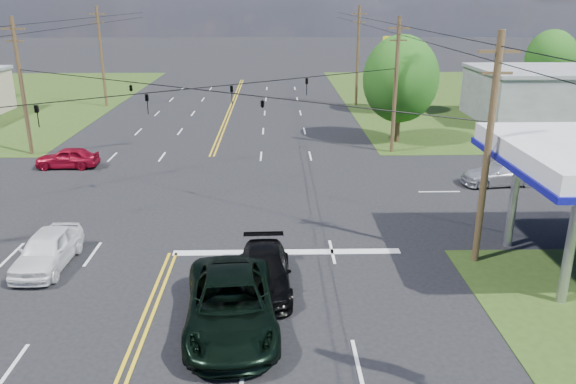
{
  "coord_description": "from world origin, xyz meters",
  "views": [
    {
      "loc": [
        4.54,
        -18.48,
        10.56
      ],
      "look_at": [
        5.1,
        6.0,
        2.13
      ],
      "focal_mm": 35.0,
      "sensor_mm": 36.0,
      "label": 1
    }
  ],
  "objects_px": {
    "tree_far_r": "(551,59)",
    "suv_black": "(265,272)",
    "pole_right_far": "(358,55)",
    "pole_se": "(488,149)",
    "pole_left_far": "(101,56)",
    "retail_ne": "(555,96)",
    "pole_nw": "(22,85)",
    "tree_right_a": "(401,79)",
    "pickup_dkgreen": "(231,304)",
    "tree_right_b": "(399,69)",
    "pole_ne": "(396,84)",
    "pickup_white": "(47,249)"
  },
  "relations": [
    {
      "from": "pole_nw",
      "to": "tree_far_r",
      "type": "height_order",
      "value": "pole_nw"
    },
    {
      "from": "pole_right_far",
      "to": "suv_black",
      "type": "distance_m",
      "value": 40.49
    },
    {
      "from": "pole_nw",
      "to": "tree_far_r",
      "type": "distance_m",
      "value": 51.48
    },
    {
      "from": "tree_right_b",
      "to": "pole_left_far",
      "type": "bearing_deg",
      "value": 172.28
    },
    {
      "from": "retail_ne",
      "to": "suv_black",
      "type": "xyz_separation_m",
      "value": [
        -25.91,
        -31.24,
        -1.49
      ]
    },
    {
      "from": "pole_se",
      "to": "pickup_dkgreen",
      "type": "height_order",
      "value": "pole_se"
    },
    {
      "from": "tree_far_r",
      "to": "pole_nw",
      "type": "bearing_deg",
      "value": -155.92
    },
    {
      "from": "pole_left_far",
      "to": "tree_right_b",
      "type": "relative_size",
      "value": 1.41
    },
    {
      "from": "pole_se",
      "to": "pole_nw",
      "type": "bearing_deg",
      "value": 145.3
    },
    {
      "from": "retail_ne",
      "to": "tree_far_r",
      "type": "xyz_separation_m",
      "value": [
        4.0,
        10.0,
        2.34
      ]
    },
    {
      "from": "pole_se",
      "to": "tree_right_b",
      "type": "distance_m",
      "value": 33.19
    },
    {
      "from": "suv_black",
      "to": "pole_right_far",
      "type": "bearing_deg",
      "value": 75.22
    },
    {
      "from": "pole_se",
      "to": "pole_left_far",
      "type": "height_order",
      "value": "pole_left_far"
    },
    {
      "from": "retail_ne",
      "to": "tree_right_b",
      "type": "relative_size",
      "value": 1.98
    },
    {
      "from": "tree_right_a",
      "to": "pickup_white",
      "type": "bearing_deg",
      "value": -131.9
    },
    {
      "from": "tree_right_b",
      "to": "pickup_white",
      "type": "distance_m",
      "value": 39.6
    },
    {
      "from": "pole_ne",
      "to": "pole_right_far",
      "type": "relative_size",
      "value": 0.95
    },
    {
      "from": "pickup_white",
      "to": "pole_left_far",
      "type": "bearing_deg",
      "value": 103.3
    },
    {
      "from": "pole_se",
      "to": "pole_ne",
      "type": "bearing_deg",
      "value": 90.0
    },
    {
      "from": "pole_left_far",
      "to": "pole_right_far",
      "type": "distance_m",
      "value": 26.0
    },
    {
      "from": "tree_right_a",
      "to": "pickup_dkgreen",
      "type": "relative_size",
      "value": 1.27
    },
    {
      "from": "tree_right_b",
      "to": "pickup_dkgreen",
      "type": "distance_m",
      "value": 40.39
    },
    {
      "from": "pole_nw",
      "to": "tree_right_a",
      "type": "distance_m",
      "value": 27.17
    },
    {
      "from": "pole_ne",
      "to": "pole_se",
      "type": "bearing_deg",
      "value": -90.0
    },
    {
      "from": "pole_right_far",
      "to": "pickup_white",
      "type": "relative_size",
      "value": 2.23
    },
    {
      "from": "retail_ne",
      "to": "pole_nw",
      "type": "bearing_deg",
      "value": -165.65
    },
    {
      "from": "retail_ne",
      "to": "pole_left_far",
      "type": "relative_size",
      "value": 1.4
    },
    {
      "from": "pole_left_far",
      "to": "pickup_dkgreen",
      "type": "relative_size",
      "value": 1.55
    },
    {
      "from": "pole_nw",
      "to": "tree_right_a",
      "type": "xyz_separation_m",
      "value": [
        27.0,
        3.0,
        -0.05
      ]
    },
    {
      "from": "pole_ne",
      "to": "pickup_white",
      "type": "relative_size",
      "value": 2.12
    },
    {
      "from": "pole_se",
      "to": "tree_right_b",
      "type": "relative_size",
      "value": 1.34
    },
    {
      "from": "pole_nw",
      "to": "suv_black",
      "type": "relative_size",
      "value": 1.95
    },
    {
      "from": "pole_se",
      "to": "pole_right_far",
      "type": "relative_size",
      "value": 0.95
    },
    {
      "from": "pole_se",
      "to": "pole_ne",
      "type": "distance_m",
      "value": 18.0
    },
    {
      "from": "pole_nw",
      "to": "pickup_white",
      "type": "relative_size",
      "value": 2.12
    },
    {
      "from": "tree_far_r",
      "to": "suv_black",
      "type": "height_order",
      "value": "tree_far_r"
    },
    {
      "from": "pole_right_far",
      "to": "pole_left_far",
      "type": "bearing_deg",
      "value": 180.0
    },
    {
      "from": "retail_ne",
      "to": "pole_left_far",
      "type": "xyz_separation_m",
      "value": [
        -43.0,
        8.0,
        2.97
      ]
    },
    {
      "from": "pole_nw",
      "to": "pickup_dkgreen",
      "type": "bearing_deg",
      "value": -55.08
    },
    {
      "from": "pole_ne",
      "to": "pickup_white",
      "type": "xyz_separation_m",
      "value": [
        -17.94,
        -18.11,
        -4.15
      ]
    },
    {
      "from": "pole_ne",
      "to": "pole_left_far",
      "type": "xyz_separation_m",
      "value": [
        -26.0,
        19.0,
        0.25
      ]
    },
    {
      "from": "pole_nw",
      "to": "suv_black",
      "type": "height_order",
      "value": "pole_nw"
    },
    {
      "from": "pickup_dkgreen",
      "to": "suv_black",
      "type": "relative_size",
      "value": 1.32
    },
    {
      "from": "retail_ne",
      "to": "pole_nw",
      "type": "relative_size",
      "value": 1.47
    },
    {
      "from": "retail_ne",
      "to": "pole_right_far",
      "type": "bearing_deg",
      "value": 154.8
    },
    {
      "from": "tree_far_r",
      "to": "suv_black",
      "type": "xyz_separation_m",
      "value": [
        -29.91,
        -41.24,
        -3.84
      ]
    },
    {
      "from": "tree_far_r",
      "to": "pole_right_far",
      "type": "bearing_deg",
      "value": -174.56
    },
    {
      "from": "pole_ne",
      "to": "pole_right_far",
      "type": "bearing_deg",
      "value": 90.0
    },
    {
      "from": "pole_left_far",
      "to": "pickup_dkgreen",
      "type": "xyz_separation_m",
      "value": [
        16.0,
        -41.92,
        -4.27
      ]
    },
    {
      "from": "pole_ne",
      "to": "suv_black",
      "type": "distance_m",
      "value": 22.52
    }
  ]
}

